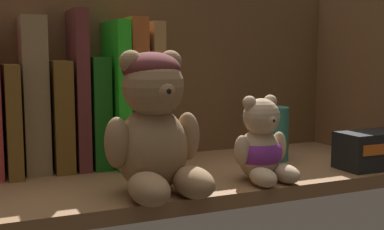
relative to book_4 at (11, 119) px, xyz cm
name	(u,v)px	position (x,y,z in cm)	size (l,w,h in cm)	color
shelf_board	(170,180)	(21.27, -10.25, -9.14)	(74.32, 27.11, 2.00)	brown
shelf_back_panel	(139,79)	(21.27, 3.91, 5.40)	(76.72, 1.20, 31.07)	brown
shelf_side_panel_right	(369,78)	(59.23, -10.25, 5.40)	(1.60, 29.51, 31.07)	brown
book_4	(11,119)	(0.00, 0.00, 0.00)	(2.05, 13.15, 16.27)	brown
book_5	(34,95)	(3.32, 0.00, 3.49)	(3.59, 9.03, 23.24)	#8E7651
book_6	(59,115)	(7.00, 0.00, 0.25)	(2.80, 10.87, 16.77)	brown
book_7	(77,90)	(9.87, 0.00, 4.09)	(1.95, 10.69, 24.45)	brown
book_8	(96,112)	(12.69, 0.00, 0.52)	(2.71, 10.80, 17.31)	#185D17
book_9	(113,94)	(15.56, 0.00, 3.27)	(2.05, 14.44, 22.81)	green
book_10	(130,92)	(18.41, 0.00, 3.55)	(2.67, 12.76, 23.37)	#A45223
book_11	(146,93)	(21.18, 0.00, 3.23)	(1.88, 13.49, 22.74)	#A07C45
teddy_bear_larger	(155,126)	(15.81, -19.18, 0.50)	(13.44, 13.81, 18.21)	#93704C
teddy_bear_smaller	(261,147)	(31.63, -19.13, -3.41)	(8.87, 9.36, 12.03)	tan
pillar_candle	(273,134)	(40.74, -8.18, -3.65)	(5.25, 5.25, 8.97)	#2D7A66
small_product_box	(373,150)	(51.74, -19.58, -5.26)	(11.21, 6.16, 5.74)	black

